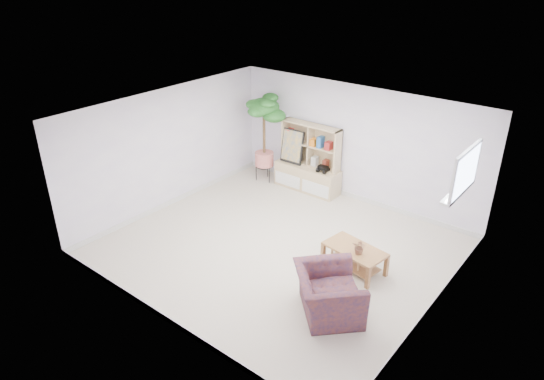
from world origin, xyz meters
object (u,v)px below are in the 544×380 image
Objects in this scene: storage_unit at (308,158)px; armchair at (328,291)px; coffee_table at (354,259)px; floor_tree at (264,139)px.

storage_unit is 1.44× the size of armchair.
coffee_table is 1.19m from armchair.
floor_tree reaches higher than armchair.
coffee_table is at bearing -40.80° from storage_unit.
coffee_table is at bearing -28.08° from floor_tree.
armchair is (2.55, -3.15, -0.36)m from storage_unit.
floor_tree is 1.95× the size of armchair.
storage_unit is at bearing -6.42° from armchair.
armchair is (3.58, -2.94, -0.61)m from floor_tree.
armchair is at bearing -69.35° from coffee_table.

